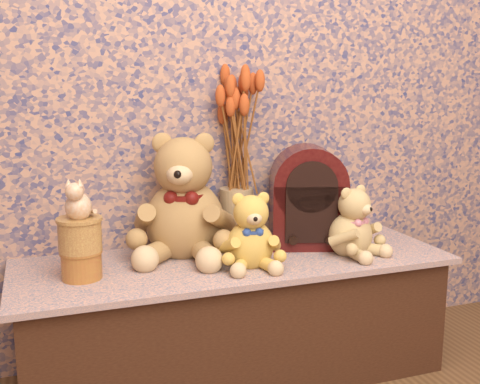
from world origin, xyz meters
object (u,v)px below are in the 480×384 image
(teddy_large, at_px, (184,190))
(teddy_small, at_px, (351,218))
(cathedral_radio, at_px, (308,196))
(biscuit_tin_lower, at_px, (82,265))
(cat_figurine, at_px, (78,198))
(ceramic_vase, at_px, (236,216))
(teddy_medium, at_px, (250,226))

(teddy_large, bearing_deg, teddy_small, 2.69)
(cathedral_radio, relative_size, biscuit_tin_lower, 3.03)
(teddy_large, distance_m, cat_figurine, 0.39)
(cathedral_radio, relative_size, ceramic_vase, 1.78)
(teddy_medium, distance_m, cat_figurine, 0.55)
(teddy_large, xyz_separation_m, biscuit_tin_lower, (-0.36, -0.15, -0.18))
(biscuit_tin_lower, distance_m, cat_figurine, 0.21)
(teddy_medium, height_order, biscuit_tin_lower, teddy_medium)
(teddy_large, height_order, ceramic_vase, teddy_large)
(ceramic_vase, height_order, cat_figurine, cat_figurine)
(biscuit_tin_lower, bearing_deg, teddy_medium, -5.83)
(biscuit_tin_lower, bearing_deg, teddy_large, 21.90)
(cathedral_radio, height_order, cat_figurine, cathedral_radio)
(teddy_small, xyz_separation_m, cathedral_radio, (-0.09, 0.15, 0.05))
(teddy_medium, bearing_deg, ceramic_vase, 89.36)
(cathedral_radio, bearing_deg, teddy_medium, -132.99)
(teddy_medium, xyz_separation_m, teddy_small, (0.37, 0.00, -0.00))
(teddy_small, relative_size, cat_figurine, 2.01)
(ceramic_vase, distance_m, biscuit_tin_lower, 0.62)
(teddy_medium, height_order, cathedral_radio, cathedral_radio)
(cathedral_radio, distance_m, ceramic_vase, 0.27)
(biscuit_tin_lower, bearing_deg, teddy_small, -3.24)
(teddy_small, bearing_deg, cathedral_radio, 97.73)
(teddy_medium, relative_size, cathedral_radio, 0.71)
(teddy_small, distance_m, ceramic_vase, 0.42)
(ceramic_vase, xyz_separation_m, biscuit_tin_lower, (-0.58, -0.22, -0.06))
(teddy_large, bearing_deg, ceramic_vase, 41.12)
(teddy_large, relative_size, teddy_small, 1.76)
(cathedral_radio, bearing_deg, cat_figurine, -154.74)
(teddy_small, relative_size, cathedral_radio, 0.70)
(teddy_small, distance_m, cat_figurine, 0.91)
(teddy_small, relative_size, ceramic_vase, 1.25)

